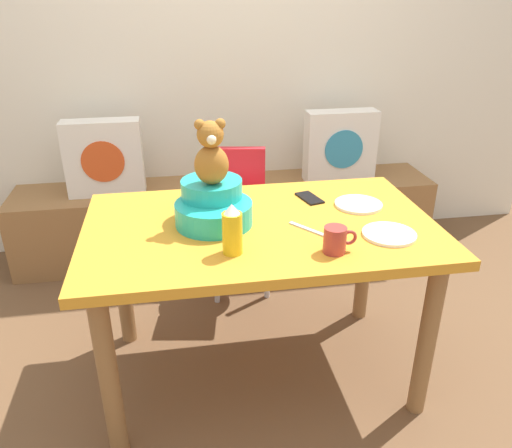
# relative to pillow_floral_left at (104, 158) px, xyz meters

# --- Properties ---
(ground_plane) EXTENTS (8.00, 8.00, 0.00)m
(ground_plane) POSITION_rel_pillow_floral_left_xyz_m (0.72, -1.15, -0.68)
(ground_plane) COLOR brown
(back_wall) EXTENTS (4.40, 0.10, 2.60)m
(back_wall) POSITION_rel_pillow_floral_left_xyz_m (0.72, 0.29, 0.62)
(back_wall) COLOR silver
(back_wall) RESTS_ON ground_plane
(window_bench) EXTENTS (2.60, 0.44, 0.46)m
(window_bench) POSITION_rel_pillow_floral_left_xyz_m (0.72, 0.02, -0.45)
(window_bench) COLOR olive
(window_bench) RESTS_ON ground_plane
(pillow_floral_left) EXTENTS (0.44, 0.15, 0.44)m
(pillow_floral_left) POSITION_rel_pillow_floral_left_xyz_m (0.00, 0.00, 0.00)
(pillow_floral_left) COLOR white
(pillow_floral_left) RESTS_ON window_bench
(pillow_floral_right) EXTENTS (0.44, 0.15, 0.44)m
(pillow_floral_right) POSITION_rel_pillow_floral_left_xyz_m (1.43, 0.00, 0.00)
(pillow_floral_right) COLOR white
(pillow_floral_right) RESTS_ON window_bench
(book_stack) EXTENTS (0.20, 0.14, 0.07)m
(book_stack) POSITION_rel_pillow_floral_left_xyz_m (0.73, 0.02, -0.19)
(book_stack) COLOR #3FCB5E
(book_stack) RESTS_ON window_bench
(dining_table) EXTENTS (1.37, 0.84, 0.74)m
(dining_table) POSITION_rel_pillow_floral_left_xyz_m (0.72, -1.15, -0.04)
(dining_table) COLOR orange
(dining_table) RESTS_ON ground_plane
(highchair) EXTENTS (0.37, 0.49, 0.79)m
(highchair) POSITION_rel_pillow_floral_left_xyz_m (0.72, -0.42, -0.16)
(highchair) COLOR red
(highchair) RESTS_ON ground_plane
(infant_seat_teal) EXTENTS (0.30, 0.33, 0.16)m
(infant_seat_teal) POSITION_rel_pillow_floral_left_xyz_m (0.54, -1.11, 0.13)
(infant_seat_teal) COLOR #21AFA4
(infant_seat_teal) RESTS_ON dining_table
(teddy_bear) EXTENTS (0.13, 0.12, 0.25)m
(teddy_bear) POSITION_rel_pillow_floral_left_xyz_m (0.54, -1.11, 0.34)
(teddy_bear) COLOR #A16626
(teddy_bear) RESTS_ON infant_seat_teal
(ketchup_bottle) EXTENTS (0.07, 0.07, 0.18)m
(ketchup_bottle) POSITION_rel_pillow_floral_left_xyz_m (0.58, -1.37, 0.15)
(ketchup_bottle) COLOR gold
(ketchup_bottle) RESTS_ON dining_table
(coffee_mug) EXTENTS (0.12, 0.08, 0.09)m
(coffee_mug) POSITION_rel_pillow_floral_left_xyz_m (0.93, -1.42, 0.11)
(coffee_mug) COLOR #9E332D
(coffee_mug) RESTS_ON dining_table
(dinner_plate_near) EXTENTS (0.20, 0.20, 0.01)m
(dinner_plate_near) POSITION_rel_pillow_floral_left_xyz_m (1.16, -1.05, 0.07)
(dinner_plate_near) COLOR white
(dinner_plate_near) RESTS_ON dining_table
(dinner_plate_far) EXTENTS (0.20, 0.20, 0.01)m
(dinner_plate_far) POSITION_rel_pillow_floral_left_xyz_m (1.17, -1.34, 0.07)
(dinner_plate_far) COLOR white
(dinner_plate_far) RESTS_ON dining_table
(cell_phone) EXTENTS (0.10, 0.16, 0.01)m
(cell_phone) POSITION_rel_pillow_floral_left_xyz_m (0.97, -0.94, 0.06)
(cell_phone) COLOR black
(cell_phone) RESTS_ON dining_table
(table_fork) EXTENTS (0.11, 0.15, 0.01)m
(table_fork) POSITION_rel_pillow_floral_left_xyz_m (0.88, -1.24, 0.06)
(table_fork) COLOR silver
(table_fork) RESTS_ON dining_table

